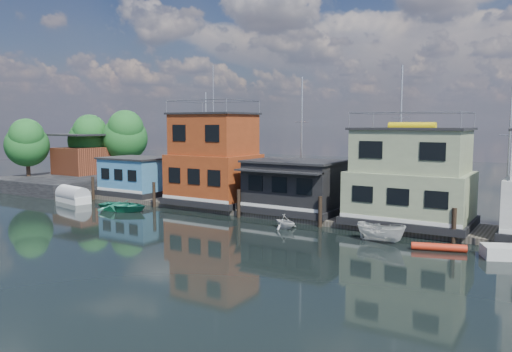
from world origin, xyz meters
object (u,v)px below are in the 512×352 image
Objects in this scene: houseboat_dark at (295,186)px; tarp_runabout at (73,196)px; dinghy_white at (285,221)px; houseboat_blue at (136,176)px; houseboat_green at (410,178)px; red_kayak at (439,247)px; motorboat at (381,232)px; houseboat_red at (214,161)px; dinghy_teal at (123,206)px.

tarp_runabout is (-20.71, -4.94, -1.81)m from houseboat_dark.
houseboat_blue is at bearing 94.99° from dinghy_white.
dinghy_white is at bearing 12.61° from tarp_runabout.
red_kayak is at bearing -58.89° from houseboat_green.
houseboat_red is at bearing 81.35° from motorboat.
houseboat_dark is 13.42m from red_kayak.
houseboat_green reaches higher than houseboat_dark.
houseboat_blue is at bearing -180.00° from houseboat_red.
dinghy_white is (19.16, -4.61, -1.69)m from houseboat_blue.
houseboat_red is 3.90× the size of red_kayak.
houseboat_red is 8.55m from dinghy_teal.
houseboat_blue is 19.78m from dinghy_white.
houseboat_green is (9.00, 0.02, 1.13)m from houseboat_dark.
motorboat is at bearing -98.31° from dinghy_teal.
tarp_runabout is 1.32× the size of motorboat.
houseboat_red is at bearing -180.00° from houseboat_green.
houseboat_green reaches higher than tarp_runabout.
houseboat_red is 1.41× the size of houseboat_green.
houseboat_dark is 5.24m from dinghy_white.
red_kayak is at bearing -10.03° from houseboat_blue.
dinghy_teal is 2.22× the size of dinghy_white.
tarp_runabout is at bearing 74.35° from dinghy_teal.
houseboat_blue is at bearing 68.79° from tarp_runabout.
red_kayak is (12.17, -5.23, -2.19)m from houseboat_dark.
motorboat is at bearing -16.58° from houseboat_red.
houseboat_green is at bearing 103.56° from red_kayak.
tarp_runabout is at bearing -158.70° from houseboat_red.
houseboat_green reaches higher than motorboat.
motorboat is (21.89, 0.72, 0.18)m from dinghy_teal.
tarp_runabout is at bearing -122.93° from houseboat_blue.
houseboat_red is at bearing 147.87° from red_kayak.
dinghy_teal is 14.96m from dinghy_white.
houseboat_dark reaches higher than houseboat_blue.
houseboat_dark is 9.07m from houseboat_green.
dinghy_white is at bearing -13.52° from houseboat_blue.
red_kayak is at bearing -74.96° from dinghy_white.
red_kayak is (29.67, -5.25, -1.98)m from houseboat_blue.
houseboat_blue is at bearing 179.94° from houseboat_dark.
dinghy_teal is 25.43m from red_kayak.
houseboat_green is at bearing 0.00° from houseboat_blue.
houseboat_dark is 21.37m from tarp_runabout.
motorboat is at bearing -94.25° from houseboat_green.
dinghy_white is (-7.34, -4.61, -3.04)m from houseboat_green.
houseboat_blue is 17.50m from houseboat_dark.
houseboat_green is (17.00, 0.00, -0.55)m from houseboat_red.
motorboat reaches higher than red_kayak.
houseboat_blue reaches higher than motorboat.
dinghy_white is (-6.97, 0.34, -0.11)m from motorboat.
dinghy_white is (22.37, 0.35, -0.10)m from tarp_runabout.
motorboat is at bearing 157.68° from red_kayak.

